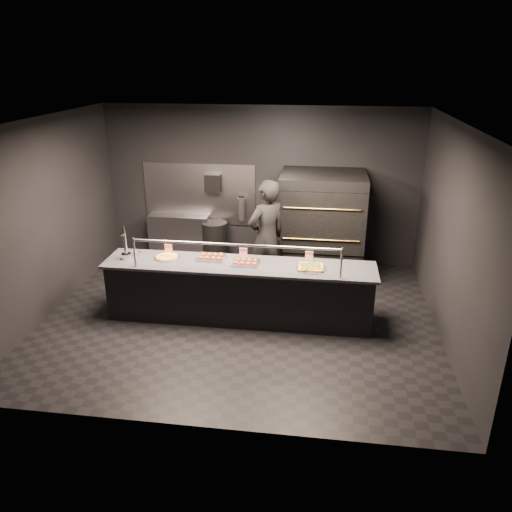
{
  "coord_description": "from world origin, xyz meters",
  "views": [
    {
      "loc": [
        1.19,
        -6.8,
        3.82
      ],
      "look_at": [
        0.23,
        0.2,
        0.98
      ],
      "focal_mm": 35.0,
      "sensor_mm": 36.0,
      "label": 1
    }
  ],
  "objects_px": {
    "beer_tap": "(126,249)",
    "round_pizza": "(167,257)",
    "slider_tray_a": "(211,257)",
    "slider_tray_b": "(246,262)",
    "prep_shelf": "(180,237)",
    "square_pizza": "(311,267)",
    "trash_bin": "(215,242)",
    "towel_dispenser": "(213,183)",
    "service_counter": "(239,291)",
    "pizza_oven": "(321,225)",
    "worker": "(266,237)",
    "fire_extinguisher": "(242,209)"
  },
  "relations": [
    {
      "from": "slider_tray_a",
      "to": "square_pizza",
      "type": "xyz_separation_m",
      "value": [
        1.53,
        -0.18,
        -0.01
      ]
    },
    {
      "from": "prep_shelf",
      "to": "square_pizza",
      "type": "distance_m",
      "value": 3.59
    },
    {
      "from": "square_pizza",
      "to": "worker",
      "type": "height_order",
      "value": "worker"
    },
    {
      "from": "worker",
      "to": "prep_shelf",
      "type": "bearing_deg",
      "value": -75.91
    },
    {
      "from": "beer_tap",
      "to": "service_counter",
      "type": "bearing_deg",
      "value": 1.24
    },
    {
      "from": "towel_dispenser",
      "to": "trash_bin",
      "type": "relative_size",
      "value": 0.43
    },
    {
      "from": "pizza_oven",
      "to": "prep_shelf",
      "type": "relative_size",
      "value": 1.59
    },
    {
      "from": "slider_tray_b",
      "to": "trash_bin",
      "type": "height_order",
      "value": "slider_tray_b"
    },
    {
      "from": "prep_shelf",
      "to": "fire_extinguisher",
      "type": "height_order",
      "value": "fire_extinguisher"
    },
    {
      "from": "towel_dispenser",
      "to": "round_pizza",
      "type": "bearing_deg",
      "value": -95.93
    },
    {
      "from": "towel_dispenser",
      "to": "round_pizza",
      "type": "xyz_separation_m",
      "value": [
        -0.24,
        -2.3,
        -0.61
      ]
    },
    {
      "from": "fire_extinguisher",
      "to": "prep_shelf",
      "type": "bearing_deg",
      "value": -176.34
    },
    {
      "from": "prep_shelf",
      "to": "towel_dispenser",
      "type": "distance_m",
      "value": 1.31
    },
    {
      "from": "pizza_oven",
      "to": "round_pizza",
      "type": "xyz_separation_m",
      "value": [
        -2.34,
        -1.81,
        -0.03
      ]
    },
    {
      "from": "round_pizza",
      "to": "service_counter",
      "type": "bearing_deg",
      "value": -4.34
    },
    {
      "from": "round_pizza",
      "to": "square_pizza",
      "type": "relative_size",
      "value": 0.89
    },
    {
      "from": "service_counter",
      "to": "worker",
      "type": "height_order",
      "value": "worker"
    },
    {
      "from": "prep_shelf",
      "to": "beer_tap",
      "type": "relative_size",
      "value": 2.06
    },
    {
      "from": "beer_tap",
      "to": "square_pizza",
      "type": "relative_size",
      "value": 1.28
    },
    {
      "from": "prep_shelf",
      "to": "round_pizza",
      "type": "height_order",
      "value": "round_pizza"
    },
    {
      "from": "beer_tap",
      "to": "round_pizza",
      "type": "xyz_separation_m",
      "value": [
        0.6,
        0.12,
        -0.15
      ]
    },
    {
      "from": "prep_shelf",
      "to": "pizza_oven",
      "type": "bearing_deg",
      "value": -8.54
    },
    {
      "from": "towel_dispenser",
      "to": "slider_tray_a",
      "type": "xyz_separation_m",
      "value": [
        0.44,
        -2.24,
        -0.6
      ]
    },
    {
      "from": "prep_shelf",
      "to": "beer_tap",
      "type": "distance_m",
      "value": 2.45
    },
    {
      "from": "towel_dispenser",
      "to": "slider_tray_a",
      "type": "bearing_deg",
      "value": -78.79
    },
    {
      "from": "round_pizza",
      "to": "trash_bin",
      "type": "xyz_separation_m",
      "value": [
        0.28,
        2.13,
        -0.53
      ]
    },
    {
      "from": "fire_extinguisher",
      "to": "beer_tap",
      "type": "xyz_separation_m",
      "value": [
        -1.39,
        -2.44,
        0.03
      ]
    },
    {
      "from": "square_pizza",
      "to": "trash_bin",
      "type": "xyz_separation_m",
      "value": [
        -1.94,
        2.25,
        -0.53
      ]
    },
    {
      "from": "square_pizza",
      "to": "round_pizza",
      "type": "bearing_deg",
      "value": 177.01
    },
    {
      "from": "pizza_oven",
      "to": "beer_tap",
      "type": "distance_m",
      "value": 3.53
    },
    {
      "from": "worker",
      "to": "round_pizza",
      "type": "bearing_deg",
      "value": -8.24
    },
    {
      "from": "prep_shelf",
      "to": "fire_extinguisher",
      "type": "relative_size",
      "value": 2.38
    },
    {
      "from": "round_pizza",
      "to": "slider_tray_b",
      "type": "relative_size",
      "value": 0.93
    },
    {
      "from": "slider_tray_b",
      "to": "worker",
      "type": "bearing_deg",
      "value": 79.47
    },
    {
      "from": "service_counter",
      "to": "slider_tray_a",
      "type": "distance_m",
      "value": 0.68
    },
    {
      "from": "pizza_oven",
      "to": "towel_dispenser",
      "type": "xyz_separation_m",
      "value": [
        -2.1,
        0.49,
        0.58
      ]
    },
    {
      "from": "fire_extinguisher",
      "to": "worker",
      "type": "bearing_deg",
      "value": -64.57
    },
    {
      "from": "beer_tap",
      "to": "trash_bin",
      "type": "distance_m",
      "value": 2.52
    },
    {
      "from": "square_pizza",
      "to": "fire_extinguisher",
      "type": "bearing_deg",
      "value": 120.4
    },
    {
      "from": "towel_dispenser",
      "to": "slider_tray_a",
      "type": "relative_size",
      "value": 0.74
    },
    {
      "from": "slider_tray_a",
      "to": "worker",
      "type": "xyz_separation_m",
      "value": [
        0.75,
        0.89,
        0.04
      ]
    },
    {
      "from": "trash_bin",
      "to": "worker",
      "type": "height_order",
      "value": "worker"
    },
    {
      "from": "pizza_oven",
      "to": "slider_tray_a",
      "type": "bearing_deg",
      "value": -133.43
    },
    {
      "from": "slider_tray_a",
      "to": "square_pizza",
      "type": "height_order",
      "value": "slider_tray_a"
    },
    {
      "from": "trash_bin",
      "to": "service_counter",
      "type": "bearing_deg",
      "value": -68.82
    },
    {
      "from": "slider_tray_a",
      "to": "slider_tray_b",
      "type": "xyz_separation_m",
      "value": [
        0.56,
        -0.14,
        -0.0
      ]
    },
    {
      "from": "slider_tray_a",
      "to": "worker",
      "type": "bearing_deg",
      "value": 49.87
    },
    {
      "from": "fire_extinguisher",
      "to": "beer_tap",
      "type": "relative_size",
      "value": 0.87
    },
    {
      "from": "pizza_oven",
      "to": "worker",
      "type": "distance_m",
      "value": 1.25
    },
    {
      "from": "slider_tray_a",
      "to": "square_pizza",
      "type": "distance_m",
      "value": 1.54
    }
  ]
}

